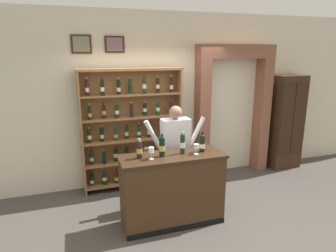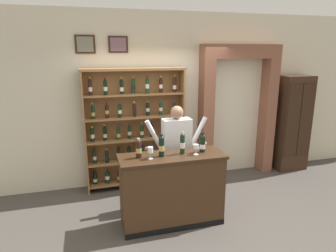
# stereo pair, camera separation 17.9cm
# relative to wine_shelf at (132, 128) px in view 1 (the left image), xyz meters

# --- Properties ---
(ground_plane) EXTENTS (14.00, 14.00, 0.02)m
(ground_plane) POSITION_rel_wine_shelf_xyz_m (0.43, -1.36, -1.12)
(ground_plane) COLOR #47423D
(back_wall) EXTENTS (12.00, 0.19, 3.12)m
(back_wall) POSITION_rel_wine_shelf_xyz_m (0.43, 0.26, 0.45)
(back_wall) COLOR beige
(back_wall) RESTS_ON ground
(wine_shelf) EXTENTS (1.79, 0.30, 2.15)m
(wine_shelf) POSITION_rel_wine_shelf_xyz_m (0.00, 0.00, 0.00)
(wine_shelf) COLOR olive
(wine_shelf) RESTS_ON ground
(archway_doorway) EXTENTS (1.56, 0.45, 2.55)m
(archway_doorway) POSITION_rel_wine_shelf_xyz_m (2.04, 0.13, 0.30)
(archway_doorway) COLOR brown
(archway_doorway) RESTS_ON ground
(side_cabinet) EXTENTS (0.65, 0.39, 1.96)m
(side_cabinet) POSITION_rel_wine_shelf_xyz_m (3.27, -0.05, -0.13)
(side_cabinet) COLOR #382316
(side_cabinet) RESTS_ON ground
(tasting_counter) EXTENTS (1.47, 0.53, 1.04)m
(tasting_counter) POSITION_rel_wine_shelf_xyz_m (0.29, -1.36, -0.59)
(tasting_counter) COLOR #422B19
(tasting_counter) RESTS_ON ground
(shopkeeper) EXTENTS (1.03, 0.22, 1.62)m
(shopkeeper) POSITION_rel_wine_shelf_xyz_m (0.52, -0.83, -0.10)
(shopkeeper) COLOR #2D3347
(shopkeeper) RESTS_ON ground
(tasting_bottle_prosecco) EXTENTS (0.08, 0.08, 0.27)m
(tasting_bottle_prosecco) POSITION_rel_wine_shelf_xyz_m (-0.17, -1.33, 0.06)
(tasting_bottle_prosecco) COLOR black
(tasting_bottle_prosecco) RESTS_ON tasting_counter
(tasting_bottle_rosso) EXTENTS (0.08, 0.08, 0.31)m
(tasting_bottle_rosso) POSITION_rel_wine_shelf_xyz_m (0.14, -1.35, 0.08)
(tasting_bottle_rosso) COLOR black
(tasting_bottle_rosso) RESTS_ON tasting_counter
(tasting_bottle_bianco) EXTENTS (0.07, 0.07, 0.32)m
(tasting_bottle_bianco) POSITION_rel_wine_shelf_xyz_m (0.45, -1.34, 0.08)
(tasting_bottle_bianco) COLOR black
(tasting_bottle_bianco) RESTS_ON tasting_counter
(tasting_bottle_chianti) EXTENTS (0.08, 0.08, 0.29)m
(tasting_bottle_chianti) POSITION_rel_wine_shelf_xyz_m (0.75, -1.34, 0.06)
(tasting_bottle_chianti) COLOR black
(tasting_bottle_chianti) RESTS_ON tasting_counter
(wine_glass_right) EXTENTS (0.07, 0.07, 0.16)m
(wine_glass_right) POSITION_rel_wine_shelf_xyz_m (-0.02, -1.41, 0.05)
(wine_glass_right) COLOR silver
(wine_glass_right) RESTS_ON tasting_counter
(wine_glass_spare) EXTENTS (0.07, 0.07, 0.15)m
(wine_glass_spare) POSITION_rel_wine_shelf_xyz_m (0.62, -1.42, 0.04)
(wine_glass_spare) COLOR silver
(wine_glass_spare) RESTS_ON tasting_counter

